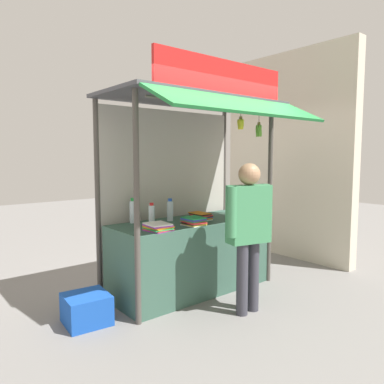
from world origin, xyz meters
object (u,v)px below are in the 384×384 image
object	(u,v)px
water_bottle_mid_right	(152,215)
water_bottle_left	(170,210)
banana_bunch_inner_right	(259,130)
magazine_stack_front_left	(201,216)
magazine_stack_far_right	(194,221)
vendor_person	(249,224)
plastic_crate	(87,309)
banana_bunch_inner_left	(241,124)
magazine_stack_right	(252,213)
magazine_stack_mid_left	(158,227)
water_bottle_back_right	(133,211)

from	to	relation	value
water_bottle_mid_right	water_bottle_left	xyz separation A→B (m)	(0.32, 0.08, 0.01)
banana_bunch_inner_right	magazine_stack_front_left	bearing A→B (deg)	138.84
magazine_stack_far_right	vendor_person	bearing A→B (deg)	-71.03
vendor_person	plastic_crate	world-z (taller)	vendor_person
water_bottle_mid_right	magazine_stack_front_left	world-z (taller)	water_bottle_mid_right
magazine_stack_front_left	banana_bunch_inner_left	world-z (taller)	banana_bunch_inner_left
magazine_stack_front_left	banana_bunch_inner_right	xyz separation A→B (m)	(0.53, -0.46, 1.05)
magazine_stack_far_right	magazine_stack_right	bearing A→B (deg)	0.54
magazine_stack_right	plastic_crate	bearing A→B (deg)	174.78
magazine_stack_mid_left	magazine_stack_front_left	bearing A→B (deg)	15.69
magazine_stack_front_left	vendor_person	xyz separation A→B (m)	(-0.08, -0.86, 0.04)
water_bottle_left	plastic_crate	world-z (taller)	water_bottle_left
water_bottle_back_right	magazine_stack_far_right	bearing A→B (deg)	-51.68
water_bottle_back_right	magazine_stack_right	xyz separation A→B (m)	(1.46, -0.56, -0.10)
magazine_stack_far_right	plastic_crate	distance (m)	1.45
magazine_stack_right	magazine_stack_front_left	distance (m)	0.74
magazine_stack_right	banana_bunch_inner_left	bearing A→B (deg)	-154.31
magazine_stack_mid_left	banana_bunch_inner_left	size ratio (longest dim) A/B	1.20
magazine_stack_far_right	magazine_stack_front_left	world-z (taller)	magazine_stack_far_right
magazine_stack_far_right	magazine_stack_mid_left	size ratio (longest dim) A/B	0.90
magazine_stack_far_right	plastic_crate	xyz separation A→B (m)	(-1.21, 0.21, -0.77)
water_bottle_back_right	magazine_stack_mid_left	distance (m)	0.57
magazine_stack_far_right	vendor_person	xyz separation A→B (m)	(0.22, -0.63, 0.03)
magazine_stack_far_right	water_bottle_mid_right	bearing A→B (deg)	137.16
water_bottle_back_right	banana_bunch_inner_left	size ratio (longest dim) A/B	1.22
water_bottle_mid_right	banana_bunch_inner_right	distance (m)	1.63
plastic_crate	magazine_stack_mid_left	bearing A→B (deg)	-15.39
water_bottle_left	magazine_stack_right	distance (m)	1.11
magazine_stack_far_right	magazine_stack_front_left	size ratio (longest dim) A/B	0.93
magazine_stack_front_left	banana_bunch_inner_right	size ratio (longest dim) A/B	0.89
water_bottle_left	magazine_stack_right	size ratio (longest dim) A/B	0.84
plastic_crate	banana_bunch_inner_right	bearing A→B (deg)	-12.19
water_bottle_mid_right	magazine_stack_far_right	world-z (taller)	water_bottle_mid_right
plastic_crate	magazine_stack_front_left	bearing A→B (deg)	0.73
plastic_crate	water_bottle_back_right	bearing A→B (deg)	25.50
water_bottle_back_right	plastic_crate	xyz separation A→B (m)	(-0.76, -0.36, -0.87)
magazine_stack_mid_left	plastic_crate	world-z (taller)	magazine_stack_mid_left
water_bottle_left	magazine_stack_far_right	bearing A→B (deg)	-85.52
magazine_stack_front_left	banana_bunch_inner_left	bearing A→B (deg)	-65.61
water_bottle_mid_right	banana_bunch_inner_left	xyz separation A→B (m)	(0.86, -0.56, 1.03)
banana_bunch_inner_right	plastic_crate	world-z (taller)	banana_bunch_inner_right
water_bottle_mid_right	banana_bunch_inner_left	bearing A→B (deg)	-32.79
magazine_stack_front_left	banana_bunch_inner_right	world-z (taller)	banana_bunch_inner_right
magazine_stack_far_right	magazine_stack_front_left	xyz separation A→B (m)	(0.30, 0.23, -0.00)
magazine_stack_front_left	plastic_crate	world-z (taller)	magazine_stack_front_left
water_bottle_mid_right	magazine_stack_right	world-z (taller)	water_bottle_mid_right
water_bottle_left	water_bottle_back_right	bearing A→B (deg)	159.04
magazine_stack_right	vendor_person	size ratio (longest dim) A/B	0.21
water_bottle_left	banana_bunch_inner_left	distance (m)	1.32
magazine_stack_far_right	vendor_person	distance (m)	0.67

